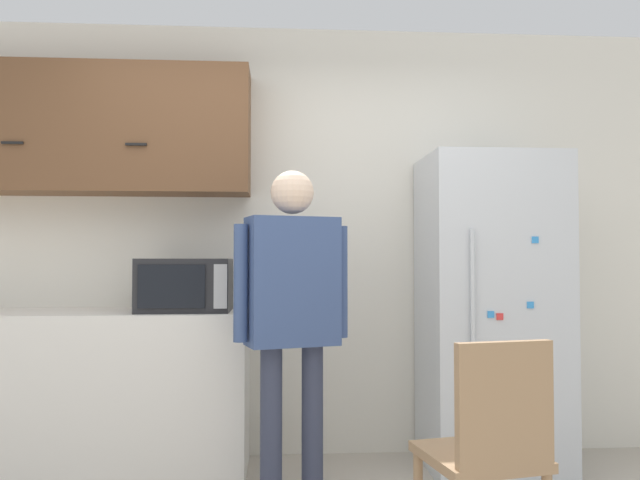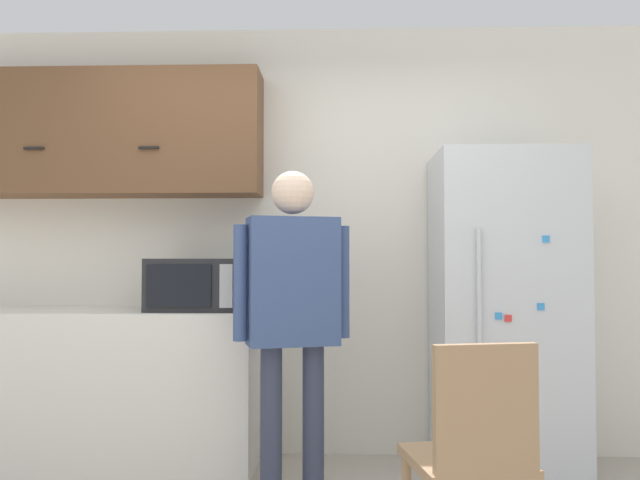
# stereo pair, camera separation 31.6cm
# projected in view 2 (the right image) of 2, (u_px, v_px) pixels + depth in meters

# --- Properties ---
(back_wall) EXTENTS (6.00, 0.06, 2.70)m
(back_wall) POSITION_uv_depth(u_px,v_px,m) (300.00, 239.00, 3.99)
(back_wall) COLOR silver
(back_wall) RESTS_ON ground_plane
(counter) EXTENTS (1.97, 0.62, 0.93)m
(counter) POSITION_uv_depth(u_px,v_px,m) (90.00, 388.00, 3.66)
(counter) COLOR silver
(counter) RESTS_ON ground_plane
(upper_cabinets) EXTENTS (1.97, 0.34, 0.76)m
(upper_cabinets) POSITION_uv_depth(u_px,v_px,m) (102.00, 135.00, 3.86)
(upper_cabinets) COLOR brown
(microwave) EXTENTS (0.51, 0.39, 0.30)m
(microwave) POSITION_uv_depth(u_px,v_px,m) (195.00, 285.00, 3.61)
(microwave) COLOR #232326
(microwave) RESTS_ON counter
(person) EXTENTS (0.58, 0.34, 1.67)m
(person) POSITION_uv_depth(u_px,v_px,m) (293.00, 298.00, 3.18)
(person) COLOR #33384C
(person) RESTS_ON ground_plane
(refrigerator) EXTENTS (0.78, 0.67, 1.83)m
(refrigerator) POSITION_uv_depth(u_px,v_px,m) (504.00, 312.00, 3.58)
(refrigerator) COLOR silver
(refrigerator) RESTS_ON ground_plane
(chair) EXTENTS (0.50, 0.50, 0.91)m
(chair) POSITION_uv_depth(u_px,v_px,m) (474.00, 449.00, 2.35)
(chair) COLOR #997551
(chair) RESTS_ON ground_plane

